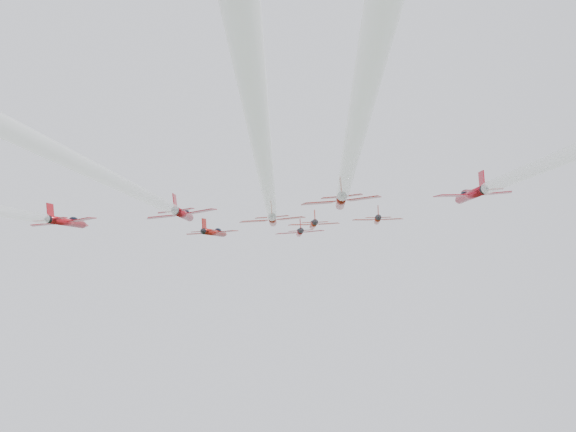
# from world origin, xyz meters

# --- Properties ---
(jet_lead) EXTENTS (10.05, 13.04, 7.65)m
(jet_lead) POSITION_xyz_m (-0.59, 27.64, 152.02)
(jet_lead) COLOR maroon
(jet_row2_left) EXTENTS (10.19, 13.23, 7.75)m
(jet_row2_left) POSITION_xyz_m (-15.71, 15.57, 145.63)
(jet_row2_left) COLOR maroon
(jet_row2_center) EXTENTS (9.31, 12.08, 7.08)m
(jet_row2_center) POSITION_xyz_m (3.50, 11.78, 143.62)
(jet_row2_center) COLOR #B12310
(jet_row2_right) EXTENTS (8.94, 11.61, 6.80)m
(jet_row2_right) POSITION_xyz_m (14.92, 10.66, 143.02)
(jet_row2_right) COLOR #A5200F
(jet_center) EXTENTS (10.60, 102.20, 55.01)m
(jet_center) POSITION_xyz_m (-2.17, -45.84, 113.03)
(jet_center) COLOR maroon
(jet_rear_left) EXTENTS (9.82, 94.72, 50.99)m
(jet_rear_left) POSITION_xyz_m (-12.50, -58.12, 106.53)
(jet_rear_left) COLOR maroon
(jet_rear_right) EXTENTS (10.51, 101.34, 54.55)m
(jet_rear_right) POSITION_xyz_m (9.56, -63.81, 103.51)
(jet_rear_right) COLOR maroon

